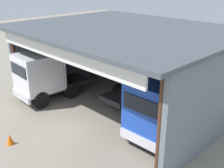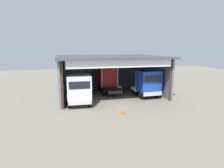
% 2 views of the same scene
% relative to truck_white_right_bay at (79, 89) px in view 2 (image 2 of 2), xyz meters
% --- Properties ---
extents(ground_plane, '(80.00, 80.00, 0.00)m').
position_rel_truck_white_right_bay_xyz_m(ground_plane, '(4.26, -1.11, -1.72)').
color(ground_plane, gray).
rests_on(ground_plane, ground).
extents(workshop_shed, '(12.96, 10.68, 5.01)m').
position_rel_truck_white_right_bay_xyz_m(workshop_shed, '(4.26, 4.50, 1.76)').
color(workshop_shed, slate).
rests_on(workshop_shed, ground).
extents(truck_white_right_bay, '(2.62, 4.94, 3.23)m').
position_rel_truck_white_right_bay_xyz_m(truck_white_right_bay, '(0.00, 0.00, 0.00)').
color(truck_white_right_bay, white).
rests_on(truck_white_right_bay, ground).
extents(truck_red_center_left_bay, '(2.55, 5.21, 3.57)m').
position_rel_truck_white_right_bay_xyz_m(truck_red_center_left_bay, '(4.57, 5.33, -0.02)').
color(truck_red_center_left_bay, red).
rests_on(truck_red_center_left_bay, ground).
extents(truck_blue_yard_outside, '(2.70, 5.01, 3.32)m').
position_rel_truck_white_right_bay_xyz_m(truck_blue_yard_outside, '(8.46, 1.41, 0.01)').
color(truck_blue_yard_outside, '#1E47B7').
rests_on(truck_blue_yard_outside, ground).
extents(oil_drum, '(0.58, 0.58, 0.87)m').
position_rel_truck_white_right_bay_xyz_m(oil_drum, '(6.57, 7.34, -1.29)').
color(oil_drum, gold).
rests_on(oil_drum, ground).
extents(tool_cart, '(0.90, 0.60, 1.00)m').
position_rel_truck_white_right_bay_xyz_m(tool_cart, '(2.19, 6.89, -1.22)').
color(tool_cart, '#1E59A5').
rests_on(tool_cart, ground).
extents(traffic_cone, '(0.36, 0.36, 0.56)m').
position_rel_truck_white_right_bay_xyz_m(traffic_cone, '(3.49, -4.08, -1.44)').
color(traffic_cone, orange).
rests_on(traffic_cone, ground).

